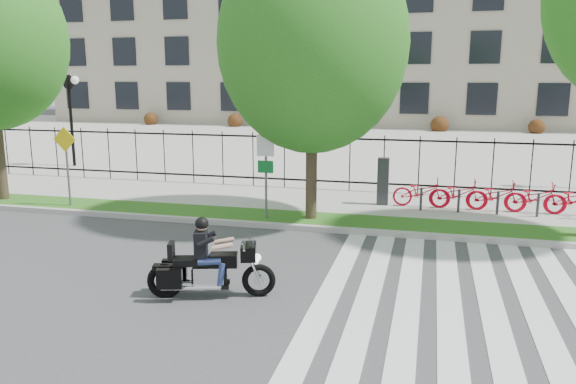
# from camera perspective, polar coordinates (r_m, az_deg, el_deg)

# --- Properties ---
(ground) EXTENTS (120.00, 120.00, 0.00)m
(ground) POSITION_cam_1_polar(r_m,az_deg,el_deg) (11.89, -6.17, -8.80)
(ground) COLOR #3D3D40
(ground) RESTS_ON ground
(curb) EXTENTS (60.00, 0.20, 0.15)m
(curb) POSITION_cam_1_polar(r_m,az_deg,el_deg) (15.59, -0.89, -3.48)
(curb) COLOR #A6A49C
(curb) RESTS_ON ground
(grass_verge) EXTENTS (60.00, 1.50, 0.15)m
(grass_verge) POSITION_cam_1_polar(r_m,az_deg,el_deg) (16.39, -0.10, -2.73)
(grass_verge) COLOR #245A16
(grass_verge) RESTS_ON ground
(sidewalk) EXTENTS (60.00, 3.50, 0.15)m
(sidewalk) POSITION_cam_1_polar(r_m,az_deg,el_deg) (18.75, 1.81, -0.90)
(sidewalk) COLOR #AFACA4
(sidewalk) RESTS_ON ground
(plaza) EXTENTS (80.00, 34.00, 0.10)m
(plaza) POSITION_cam_1_polar(r_m,az_deg,el_deg) (35.87, 7.98, 4.96)
(plaza) COLOR #AFACA4
(plaza) RESTS_ON ground
(crosswalk_stripes) EXTENTS (5.70, 8.00, 0.01)m
(crosswalk_stripes) POSITION_cam_1_polar(r_m,az_deg,el_deg) (11.24, 17.98, -10.54)
(crosswalk_stripes) COLOR silver
(crosswalk_stripes) RESTS_ON ground
(iron_fence) EXTENTS (30.00, 0.06, 2.00)m
(iron_fence) POSITION_cam_1_polar(r_m,az_deg,el_deg) (20.24, 2.92, 3.12)
(iron_fence) COLOR black
(iron_fence) RESTS_ON sidewalk
(office_building) EXTENTS (60.00, 21.90, 20.15)m
(office_building) POSITION_cam_1_polar(r_m,az_deg,el_deg) (55.78, 10.75, 17.42)
(office_building) COLOR #9F9680
(office_building) RESTS_ON ground
(lamp_post_left) EXTENTS (1.06, 0.70, 4.25)m
(lamp_post_left) POSITION_cam_1_polar(r_m,az_deg,el_deg) (27.55, -21.32, 8.90)
(lamp_post_left) COLOR black
(lamp_post_left) RESTS_ON ground
(street_tree_1) EXTENTS (5.21, 5.21, 7.88)m
(street_tree_1) POSITION_cam_1_polar(r_m,az_deg,el_deg) (15.74, 2.50, 14.86)
(street_tree_1) COLOR #382A1E
(street_tree_1) RESTS_ON grass_verge
(bike_share_station) EXTENTS (9.95, 0.85, 1.50)m
(bike_share_station) POSITION_cam_1_polar(r_m,az_deg,el_deg) (18.31, 25.27, -0.60)
(bike_share_station) COLOR #2D2D33
(bike_share_station) RESTS_ON sidewalk
(sign_pole_regulatory) EXTENTS (0.50, 0.09, 2.50)m
(sign_pole_regulatory) POSITION_cam_1_polar(r_m,az_deg,el_deg) (15.84, -2.28, 2.91)
(sign_pole_regulatory) COLOR #59595B
(sign_pole_regulatory) RESTS_ON grass_verge
(sign_pole_warning) EXTENTS (0.78, 0.09, 2.49)m
(sign_pole_warning) POSITION_cam_1_polar(r_m,az_deg,el_deg) (18.73, -21.60, 3.46)
(sign_pole_warning) COLOR #59595B
(sign_pole_warning) RESTS_ON grass_verge
(motorcycle_rider) EXTENTS (2.40, 1.10, 1.89)m
(motorcycle_rider) POSITION_cam_1_polar(r_m,az_deg,el_deg) (10.83, -7.90, -7.37)
(motorcycle_rider) COLOR black
(motorcycle_rider) RESTS_ON ground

